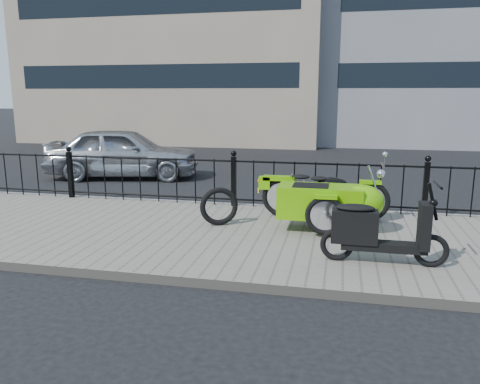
% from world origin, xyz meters
% --- Properties ---
extents(ground, '(120.00, 120.00, 0.00)m').
position_xyz_m(ground, '(0.00, 0.00, 0.00)').
color(ground, black).
rests_on(ground, ground).
extents(sidewalk, '(30.00, 3.80, 0.12)m').
position_xyz_m(sidewalk, '(0.00, -0.50, 0.06)').
color(sidewalk, slate).
rests_on(sidewalk, ground).
extents(curb, '(30.00, 0.10, 0.12)m').
position_xyz_m(curb, '(0.00, 1.44, 0.06)').
color(curb, gray).
rests_on(curb, ground).
extents(iron_fence, '(14.11, 0.11, 1.08)m').
position_xyz_m(iron_fence, '(0.00, 1.30, 0.59)').
color(iron_fence, black).
rests_on(iron_fence, sidewalk).
extents(building_tan, '(14.00, 8.01, 12.00)m').
position_xyz_m(building_tan, '(-6.00, 15.99, 6.00)').
color(building_tan, gray).
rests_on(building_tan, ground).
extents(motorcycle_sidecar, '(2.28, 1.48, 0.98)m').
position_xyz_m(motorcycle_sidecar, '(1.89, 0.06, 0.59)').
color(motorcycle_sidecar, black).
rests_on(motorcycle_sidecar, sidewalk).
extents(scooter, '(1.59, 0.46, 1.07)m').
position_xyz_m(scooter, '(2.46, -1.42, 0.54)').
color(scooter, black).
rests_on(scooter, sidewalk).
extents(spare_tire, '(0.61, 0.36, 0.64)m').
position_xyz_m(spare_tire, '(0.08, -0.13, 0.44)').
color(spare_tire, black).
rests_on(spare_tire, sidewalk).
extents(sedan_car, '(4.30, 2.43, 1.38)m').
position_xyz_m(sedan_car, '(-3.79, 4.36, 0.69)').
color(sedan_car, '#ADAFB4').
rests_on(sedan_car, ground).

